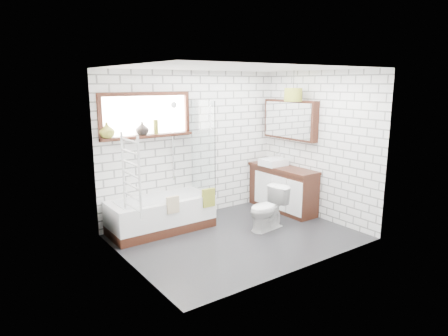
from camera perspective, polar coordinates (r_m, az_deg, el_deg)
floor at (r=6.17m, az=2.01°, el=-9.85°), size 3.40×2.60×0.01m
ceiling at (r=5.72m, az=2.20°, el=14.14°), size 3.40×2.60×0.01m
wall_back at (r=6.88m, az=-4.55°, el=3.29°), size 3.40×0.01×2.50m
wall_front at (r=4.87m, az=11.51°, el=-0.60°), size 3.40×0.01×2.50m
wall_left at (r=4.98m, az=-13.63°, el=-0.42°), size 0.01×2.60×2.50m
wall_right at (r=6.98m, az=13.28°, el=3.12°), size 0.01×2.60×2.50m
window at (r=6.38m, az=-11.03°, el=7.39°), size 1.52×0.16×0.68m
towel_radiator at (r=5.01m, az=-13.13°, el=-0.91°), size 0.06×0.52×1.00m
mirror_cabinet at (r=7.27m, az=9.42°, el=6.82°), size 0.16×1.20×0.70m
shower_riser at (r=6.63m, az=-7.33°, el=3.77°), size 0.02×0.02×1.30m
bathtub at (r=6.42m, az=-8.99°, el=-6.54°), size 1.63×0.72×0.53m
shower_screen at (r=6.56m, az=-3.07°, el=3.11°), size 0.02×0.72×1.50m
towel_green at (r=6.37m, az=-2.23°, el=-4.27°), size 0.22×0.06×0.30m
towel_beige at (r=6.05m, az=-7.33°, el=-5.23°), size 0.20×0.05×0.26m
vanity at (r=7.38m, az=8.36°, el=-2.92°), size 0.46×1.41×0.81m
basin at (r=7.37m, az=7.08°, el=0.83°), size 0.43×0.37×0.12m
tap at (r=7.46m, az=8.00°, el=1.53°), size 0.03×0.03×0.17m
toilet at (r=6.40m, az=6.25°, el=-5.77°), size 0.47×0.72×0.69m
vase_olive at (r=6.13m, az=-16.37°, el=5.02°), size 0.27×0.27×0.23m
vase_dark at (r=6.34m, az=-11.58°, el=5.37°), size 0.24×0.24×0.21m
bottle at (r=6.44m, az=-9.69°, el=5.63°), size 0.10×0.10×0.23m
pendant at (r=6.96m, az=9.86°, el=10.28°), size 0.30×0.30×0.22m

